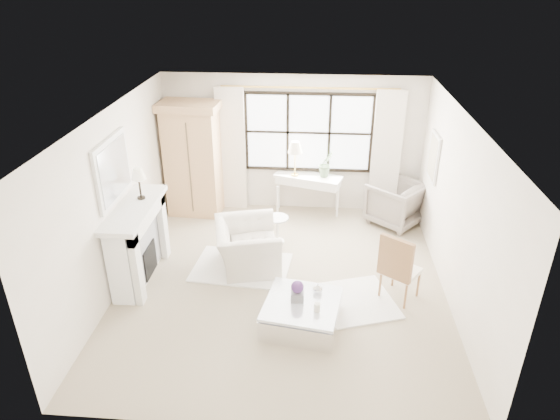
# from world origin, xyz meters

# --- Properties ---
(floor) EXTENTS (5.50, 5.50, 0.00)m
(floor) POSITION_xyz_m (0.00, 0.00, 0.00)
(floor) COLOR tan
(floor) RESTS_ON ground
(ceiling) EXTENTS (5.50, 5.50, 0.00)m
(ceiling) POSITION_xyz_m (0.00, 0.00, 2.70)
(ceiling) COLOR white
(ceiling) RESTS_ON ground
(wall_back) EXTENTS (5.00, 0.00, 5.00)m
(wall_back) POSITION_xyz_m (0.00, 2.75, 1.35)
(wall_back) COLOR beige
(wall_back) RESTS_ON ground
(wall_front) EXTENTS (5.00, 0.00, 5.00)m
(wall_front) POSITION_xyz_m (0.00, -2.75, 1.35)
(wall_front) COLOR beige
(wall_front) RESTS_ON ground
(wall_left) EXTENTS (0.00, 5.50, 5.50)m
(wall_left) POSITION_xyz_m (-2.50, 0.00, 1.35)
(wall_left) COLOR white
(wall_left) RESTS_ON ground
(wall_right) EXTENTS (0.00, 5.50, 5.50)m
(wall_right) POSITION_xyz_m (2.50, 0.00, 1.35)
(wall_right) COLOR white
(wall_right) RESTS_ON ground
(window_pane) EXTENTS (2.40, 0.02, 1.50)m
(window_pane) POSITION_xyz_m (0.30, 2.73, 1.60)
(window_pane) COLOR white
(window_pane) RESTS_ON wall_back
(window_frame) EXTENTS (2.50, 0.04, 1.50)m
(window_frame) POSITION_xyz_m (0.30, 2.72, 1.60)
(window_frame) COLOR black
(window_frame) RESTS_ON wall_back
(curtain_rod) EXTENTS (3.30, 0.04, 0.04)m
(curtain_rod) POSITION_xyz_m (0.30, 2.67, 2.47)
(curtain_rod) COLOR #B98F40
(curtain_rod) RESTS_ON wall_back
(curtain_left) EXTENTS (0.55, 0.10, 2.47)m
(curtain_left) POSITION_xyz_m (-1.20, 2.65, 1.24)
(curtain_left) COLOR silver
(curtain_left) RESTS_ON ground
(curtain_right) EXTENTS (0.55, 0.10, 2.47)m
(curtain_right) POSITION_xyz_m (1.80, 2.65, 1.24)
(curtain_right) COLOR white
(curtain_right) RESTS_ON ground
(fireplace) EXTENTS (0.58, 1.66, 1.26)m
(fireplace) POSITION_xyz_m (-2.27, 0.00, 0.65)
(fireplace) COLOR white
(fireplace) RESTS_ON ground
(mirror_frame) EXTENTS (0.05, 1.15, 0.95)m
(mirror_frame) POSITION_xyz_m (-2.47, 0.00, 1.84)
(mirror_frame) COLOR white
(mirror_frame) RESTS_ON wall_left
(mirror_glass) EXTENTS (0.02, 1.00, 0.80)m
(mirror_glass) POSITION_xyz_m (-2.44, 0.00, 1.84)
(mirror_glass) COLOR silver
(mirror_glass) RESTS_ON wall_left
(art_frame) EXTENTS (0.04, 0.62, 0.82)m
(art_frame) POSITION_xyz_m (2.47, 1.70, 1.55)
(art_frame) COLOR silver
(art_frame) RESTS_ON wall_right
(art_canvas) EXTENTS (0.01, 0.52, 0.72)m
(art_canvas) POSITION_xyz_m (2.45, 1.70, 1.55)
(art_canvas) COLOR beige
(art_canvas) RESTS_ON wall_right
(mantel_lamp) EXTENTS (0.22, 0.22, 0.51)m
(mantel_lamp) POSITION_xyz_m (-2.21, 0.28, 1.65)
(mantel_lamp) COLOR black
(mantel_lamp) RESTS_ON fireplace
(armoire) EXTENTS (1.17, 0.78, 2.24)m
(armoire) POSITION_xyz_m (-1.90, 2.36, 1.14)
(armoire) COLOR tan
(armoire) RESTS_ON floor
(console_table) EXTENTS (1.37, 0.81, 0.80)m
(console_table) POSITION_xyz_m (0.32, 2.51, 0.40)
(console_table) COLOR white
(console_table) RESTS_ON floor
(console_lamp) EXTENTS (0.28, 0.28, 0.69)m
(console_lamp) POSITION_xyz_m (0.06, 2.50, 1.36)
(console_lamp) COLOR #A7893A
(console_lamp) RESTS_ON console_table
(orchid_plant) EXTENTS (0.36, 0.33, 0.52)m
(orchid_plant) POSITION_xyz_m (0.65, 2.50, 1.06)
(orchid_plant) COLOR #516C48
(orchid_plant) RESTS_ON console_table
(side_table) EXTENTS (0.40, 0.40, 0.51)m
(side_table) POSITION_xyz_m (-0.18, 1.26, 0.33)
(side_table) COLOR white
(side_table) RESTS_ON floor
(rug_left) EXTENTS (1.65, 1.23, 0.03)m
(rug_left) POSITION_xyz_m (-0.70, 0.38, 0.01)
(rug_left) COLOR white
(rug_left) RESTS_ON floor
(rug_right) EXTENTS (1.74, 1.50, 0.03)m
(rug_right) POSITION_xyz_m (0.95, -0.45, 0.01)
(rug_right) COLOR white
(rug_right) RESTS_ON floor
(club_armchair) EXTENTS (1.23, 1.34, 0.74)m
(club_armchair) POSITION_xyz_m (-0.61, 0.47, 0.37)
(club_armchair) COLOR beige
(club_armchair) RESTS_ON floor
(wingback_chair) EXTENTS (1.28, 1.28, 0.84)m
(wingback_chair) POSITION_xyz_m (2.00, 2.19, 0.42)
(wingback_chair) COLOR gray
(wingback_chair) RESTS_ON floor
(french_chair) EXTENTS (0.67, 0.67, 1.08)m
(french_chair) POSITION_xyz_m (1.76, -0.24, 0.31)
(french_chair) COLOR #A16F43
(french_chair) RESTS_ON floor
(coffee_table) EXTENTS (1.15, 1.15, 0.38)m
(coffee_table) POSITION_xyz_m (0.35, -0.97, 0.18)
(coffee_table) COLOR white
(coffee_table) RESTS_ON floor
(planter_box) EXTENTS (0.18, 0.18, 0.13)m
(planter_box) POSITION_xyz_m (0.28, -0.93, 0.45)
(planter_box) COLOR slate
(planter_box) RESTS_ON coffee_table
(planter_flowers) EXTENTS (0.17, 0.17, 0.17)m
(planter_flowers) POSITION_xyz_m (0.28, -0.93, 0.60)
(planter_flowers) COLOR #4D2967
(planter_flowers) RESTS_ON planter_box
(pillar_candle) EXTENTS (0.08, 0.08, 0.12)m
(pillar_candle) POSITION_xyz_m (0.55, -1.15, 0.44)
(pillar_candle) COLOR beige
(pillar_candle) RESTS_ON coffee_table
(coffee_vase) EXTENTS (0.16, 0.16, 0.14)m
(coffee_vase) POSITION_xyz_m (0.55, -0.74, 0.45)
(coffee_vase) COLOR silver
(coffee_vase) RESTS_ON coffee_table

